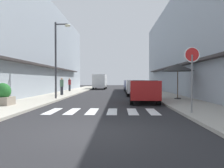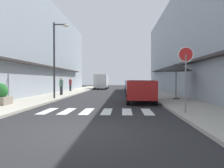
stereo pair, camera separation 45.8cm
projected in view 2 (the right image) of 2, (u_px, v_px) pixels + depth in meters
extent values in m
plane|color=#232326|center=(110.00, 95.00, 21.91)|extent=(85.25, 85.25, 0.00)
cube|color=#ADA899|center=(61.00, 94.00, 22.14)|extent=(2.89, 54.25, 0.12)
cube|color=#9E998E|center=(161.00, 95.00, 21.67)|extent=(2.89, 54.25, 0.12)
cube|color=#939EA8|center=(25.00, 47.00, 23.18)|extent=(5.00, 36.87, 9.88)
cube|color=#332D2D|center=(52.00, 67.00, 23.09)|extent=(0.50, 25.81, 0.16)
cube|color=#939EA8|center=(199.00, 44.00, 22.32)|extent=(5.00, 36.87, 10.17)
cube|color=#332D2D|center=(171.00, 67.00, 22.50)|extent=(0.50, 25.81, 0.16)
cube|color=silver|center=(48.00, 111.00, 10.74)|extent=(0.45, 2.20, 0.01)
cube|color=silver|center=(67.00, 111.00, 10.69)|extent=(0.45, 2.20, 0.01)
cube|color=silver|center=(87.00, 111.00, 10.65)|extent=(0.45, 2.20, 0.01)
cube|color=silver|center=(107.00, 111.00, 10.60)|extent=(0.45, 2.20, 0.01)
cube|color=silver|center=(127.00, 112.00, 10.56)|extent=(0.45, 2.20, 0.01)
cube|color=silver|center=(147.00, 112.00, 10.51)|extent=(0.45, 2.20, 0.01)
cube|color=maroon|center=(141.00, 89.00, 14.53)|extent=(1.92, 4.00, 1.13)
cube|color=black|center=(141.00, 85.00, 14.33)|extent=(1.57, 2.26, 0.56)
cylinder|color=black|center=(129.00, 97.00, 15.90)|extent=(0.25, 0.65, 0.64)
cylinder|color=black|center=(152.00, 97.00, 15.76)|extent=(0.25, 0.65, 0.64)
cylinder|color=black|center=(128.00, 100.00, 13.32)|extent=(0.25, 0.65, 0.64)
cylinder|color=black|center=(155.00, 100.00, 13.17)|extent=(0.25, 0.65, 0.64)
cube|color=silver|center=(135.00, 86.00, 21.39)|extent=(1.76, 4.23, 1.13)
cube|color=black|center=(135.00, 83.00, 21.17)|extent=(1.47, 2.37, 0.56)
cylinder|color=black|center=(127.00, 91.00, 22.83)|extent=(0.22, 0.64, 0.64)
cylinder|color=black|center=(142.00, 92.00, 22.75)|extent=(0.22, 0.64, 0.64)
cylinder|color=black|center=(127.00, 93.00, 20.04)|extent=(0.22, 0.64, 0.64)
cylinder|color=black|center=(145.00, 93.00, 19.97)|extent=(0.22, 0.64, 0.64)
cube|color=navy|center=(132.00, 85.00, 27.96)|extent=(1.84, 4.41, 1.13)
cube|color=black|center=(132.00, 82.00, 27.74)|extent=(1.52, 2.48, 0.56)
cylinder|color=black|center=(126.00, 89.00, 29.44)|extent=(0.23, 0.64, 0.64)
cylinder|color=black|center=(138.00, 89.00, 29.39)|extent=(0.23, 0.64, 0.64)
cylinder|color=black|center=(126.00, 90.00, 26.55)|extent=(0.23, 0.64, 0.64)
cylinder|color=black|center=(140.00, 90.00, 26.51)|extent=(0.23, 0.64, 0.64)
cube|color=silver|center=(102.00, 81.00, 36.75)|extent=(2.00, 5.42, 2.03)
cube|color=black|center=(101.00, 76.00, 36.47)|extent=(1.67, 3.04, 0.56)
cylinder|color=black|center=(97.00, 87.00, 38.60)|extent=(0.23, 0.64, 0.64)
cylinder|color=black|center=(108.00, 87.00, 38.50)|extent=(0.23, 0.64, 0.64)
cylinder|color=black|center=(95.00, 87.00, 35.04)|extent=(0.23, 0.64, 0.64)
cylinder|color=black|center=(106.00, 87.00, 34.94)|extent=(0.23, 0.64, 0.64)
cylinder|color=slate|center=(186.00, 84.00, 9.30)|extent=(0.07, 0.07, 2.43)
cylinder|color=red|center=(186.00, 54.00, 9.28)|extent=(0.64, 0.03, 0.64)
torus|color=white|center=(186.00, 54.00, 9.28)|extent=(0.65, 0.05, 0.65)
cylinder|color=#38383D|center=(54.00, 60.00, 16.79)|extent=(0.14, 0.14, 5.67)
cylinder|color=#38383D|center=(60.00, 24.00, 16.72)|extent=(0.90, 0.10, 0.10)
ellipsoid|color=beige|center=(66.00, 26.00, 16.70)|extent=(0.44, 0.28, 0.20)
cylinder|color=#262626|center=(176.00, 98.00, 16.25)|extent=(0.48, 0.48, 0.06)
cylinder|color=#4C3823|center=(176.00, 83.00, 16.23)|extent=(0.06, 0.06, 2.29)
cone|color=black|center=(176.00, 67.00, 16.21)|extent=(2.34, 2.34, 0.55)
cube|color=gray|center=(0.00, 101.00, 12.39)|extent=(1.01, 1.01, 0.45)
cylinder|color=#282B33|center=(61.00, 91.00, 20.64)|extent=(0.26, 0.26, 0.77)
cylinder|color=#4C7259|center=(61.00, 83.00, 20.63)|extent=(0.34, 0.34, 0.61)
sphere|color=tan|center=(61.00, 79.00, 20.62)|extent=(0.21, 0.21, 0.21)
cylinder|color=#282B33|center=(70.00, 88.00, 27.81)|extent=(0.26, 0.26, 0.79)
cylinder|color=maroon|center=(70.00, 82.00, 27.80)|extent=(0.34, 0.34, 0.62)
sphere|color=tan|center=(70.00, 79.00, 27.79)|extent=(0.21, 0.21, 0.21)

